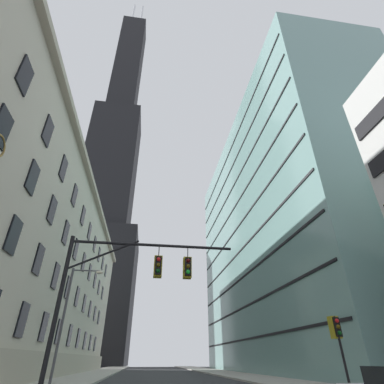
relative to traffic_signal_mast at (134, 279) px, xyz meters
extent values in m
cube|color=beige|center=(-16.23, 21.58, 6.09)|extent=(16.96, 63.74, 22.08)
cube|color=#B2A893|center=(-7.51, 21.58, 16.43)|extent=(0.70, 63.74, 0.60)
cube|color=#B2A893|center=(-7.61, 21.58, -3.85)|extent=(0.50, 63.74, 2.20)
cube|color=black|center=(-7.71, 8.71, -0.95)|extent=(0.14, 1.40, 2.20)
cube|color=black|center=(-7.71, 13.71, -0.95)|extent=(0.14, 1.40, 2.20)
cube|color=black|center=(-7.71, 18.71, -0.95)|extent=(0.14, 1.40, 2.20)
cube|color=black|center=(-7.71, 23.71, -0.95)|extent=(0.14, 1.40, 2.20)
cube|color=black|center=(-7.71, 28.71, -0.95)|extent=(0.14, 1.40, 2.20)
cube|color=black|center=(-7.71, 33.71, -0.95)|extent=(0.14, 1.40, 2.20)
cube|color=black|center=(-7.71, 38.71, -0.95)|extent=(0.14, 1.40, 2.20)
cube|color=black|center=(-7.71, 43.71, -0.95)|extent=(0.14, 1.40, 2.20)
cube|color=black|center=(-7.71, 3.71, 3.25)|extent=(0.14, 1.40, 2.20)
cube|color=black|center=(-7.71, 8.71, 3.25)|extent=(0.14, 1.40, 2.20)
cube|color=black|center=(-7.71, 13.71, 3.25)|extent=(0.14, 1.40, 2.20)
cube|color=black|center=(-7.71, 18.71, 3.25)|extent=(0.14, 1.40, 2.20)
cube|color=black|center=(-7.71, 23.71, 3.25)|extent=(0.14, 1.40, 2.20)
cube|color=black|center=(-7.71, 28.71, 3.25)|extent=(0.14, 1.40, 2.20)
cube|color=black|center=(-7.71, 33.71, 3.25)|extent=(0.14, 1.40, 2.20)
cube|color=black|center=(-7.71, 38.71, 3.25)|extent=(0.14, 1.40, 2.20)
cube|color=black|center=(-7.71, 43.71, 3.25)|extent=(0.14, 1.40, 2.20)
cube|color=black|center=(-7.71, -1.29, 7.45)|extent=(0.14, 1.40, 2.20)
cube|color=black|center=(-7.71, 3.71, 7.45)|extent=(0.14, 1.40, 2.20)
cube|color=black|center=(-7.71, 8.71, 7.45)|extent=(0.14, 1.40, 2.20)
cube|color=black|center=(-7.71, 13.71, 7.45)|extent=(0.14, 1.40, 2.20)
cube|color=black|center=(-7.71, 18.71, 7.45)|extent=(0.14, 1.40, 2.20)
cube|color=black|center=(-7.71, 23.71, 7.45)|extent=(0.14, 1.40, 2.20)
cube|color=black|center=(-7.71, 28.71, 7.45)|extent=(0.14, 1.40, 2.20)
cube|color=black|center=(-7.71, 33.71, 7.45)|extent=(0.14, 1.40, 2.20)
cube|color=black|center=(-7.71, 38.71, 7.45)|extent=(0.14, 1.40, 2.20)
cube|color=black|center=(-7.71, 43.71, 7.45)|extent=(0.14, 1.40, 2.20)
cube|color=black|center=(-7.71, -1.29, 11.65)|extent=(0.14, 1.40, 2.20)
cube|color=black|center=(-7.71, 3.71, 11.65)|extent=(0.14, 1.40, 2.20)
cube|color=black|center=(-7.71, 8.71, 11.65)|extent=(0.14, 1.40, 2.20)
cube|color=black|center=(-7.71, 13.71, 11.65)|extent=(0.14, 1.40, 2.20)
cube|color=black|center=(-7.71, 18.71, 11.65)|extent=(0.14, 1.40, 2.20)
cube|color=black|center=(-7.71, 23.71, 11.65)|extent=(0.14, 1.40, 2.20)
cube|color=black|center=(-7.71, 28.71, 11.65)|extent=(0.14, 1.40, 2.20)
cube|color=black|center=(-7.71, 33.71, 11.65)|extent=(0.14, 1.40, 2.20)
cube|color=black|center=(-7.71, 38.71, 11.65)|extent=(0.14, 1.40, 2.20)
cube|color=black|center=(-7.71, 43.71, 11.65)|extent=(0.14, 1.40, 2.20)
cube|color=black|center=(-7.61, -0.82, 6.39)|extent=(0.03, 0.49, 0.09)
cube|color=black|center=(-17.77, 86.53, 14.74)|extent=(27.35, 27.35, 39.39)
cube|color=black|center=(-17.77, 86.53, 63.09)|extent=(19.15, 19.15, 57.30)
cube|color=black|center=(-17.77, 86.53, 127.55)|extent=(12.31, 12.31, 71.62)
cylinder|color=silver|center=(-20.23, 86.53, 175.07)|extent=(1.20, 1.20, 23.41)
cylinder|color=silver|center=(-15.31, 86.53, 175.07)|extent=(1.20, 1.20, 23.41)
cube|color=gray|center=(21.54, 28.72, 15.05)|extent=(14.59, 49.10, 40.00)
cube|color=black|center=(14.20, 28.72, -0.95)|extent=(0.12, 48.10, 0.24)
cube|color=black|center=(14.20, 28.72, 3.05)|extent=(0.12, 48.10, 0.24)
cube|color=black|center=(14.20, 28.72, 7.05)|extent=(0.12, 48.10, 0.24)
cube|color=black|center=(14.20, 28.72, 11.05)|extent=(0.12, 48.10, 0.24)
cube|color=black|center=(14.20, 28.72, 15.05)|extent=(0.12, 48.10, 0.24)
cube|color=black|center=(14.20, 28.72, 19.05)|extent=(0.12, 48.10, 0.24)
cube|color=black|center=(14.20, 28.72, 23.05)|extent=(0.12, 48.10, 0.24)
cube|color=black|center=(14.20, 28.72, 27.05)|extent=(0.12, 48.10, 0.24)
cube|color=black|center=(14.20, 28.72, 31.05)|extent=(0.12, 48.10, 0.24)
cylinder|color=black|center=(-3.19, -0.05, -1.42)|extent=(0.20, 0.20, 6.77)
cylinder|color=black|center=(0.83, -0.05, 1.72)|extent=(8.04, 0.14, 0.14)
cylinder|color=black|center=(-1.58, -0.05, 1.12)|extent=(3.30, 0.10, 1.66)
cylinder|color=black|center=(1.10, -0.05, 1.42)|extent=(0.04, 0.04, 0.60)
cube|color=black|center=(1.10, -0.05, 0.67)|extent=(0.30, 0.30, 0.90)
cube|color=olive|center=(1.10, 0.12, 0.67)|extent=(0.40, 0.40, 1.04)
sphere|color=red|center=(1.10, -0.21, 0.95)|extent=(0.20, 0.20, 0.20)
sphere|color=#4B3A08|center=(1.10, -0.21, 0.67)|extent=(0.20, 0.20, 0.20)
sphere|color=#083D10|center=(1.10, -0.21, 0.39)|extent=(0.20, 0.20, 0.20)
cylinder|color=black|center=(2.57, -0.05, 1.42)|extent=(0.04, 0.04, 0.60)
cube|color=black|center=(2.57, -0.05, 0.67)|extent=(0.30, 0.30, 0.90)
cube|color=olive|center=(2.57, 0.12, 0.67)|extent=(0.40, 0.40, 1.04)
sphere|color=#450808|center=(2.57, -0.21, 0.95)|extent=(0.20, 0.20, 0.20)
sphere|color=#4B3A08|center=(2.57, -0.21, 0.67)|extent=(0.20, 0.20, 0.20)
sphere|color=green|center=(2.57, -0.21, 0.39)|extent=(0.20, 0.20, 0.20)
cylinder|color=black|center=(10.28, 0.55, -3.11)|extent=(0.12, 0.12, 3.40)
cube|color=black|center=(10.28, 0.55, -1.91)|extent=(0.30, 0.30, 0.90)
cube|color=olive|center=(10.28, 0.72, -1.91)|extent=(0.40, 0.40, 1.04)
sphere|color=red|center=(10.28, 0.39, -1.63)|extent=(0.20, 0.20, 0.20)
sphere|color=#4B3A08|center=(10.28, 0.39, -1.91)|extent=(0.20, 0.20, 0.20)
sphere|color=#083D10|center=(10.28, 0.39, -2.19)|extent=(0.20, 0.20, 0.20)
cylinder|color=#47474C|center=(-5.18, 9.25, -0.98)|extent=(0.18, 0.18, 7.64)
cylinder|color=#47474C|center=(-4.17, 9.25, 2.69)|extent=(2.02, 0.10, 0.10)
ellipsoid|color=#EFE5C6|center=(-3.16, 9.25, 2.59)|extent=(0.56, 0.32, 0.24)
camera|label=1|loc=(0.69, -14.31, -3.35)|focal=27.07mm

